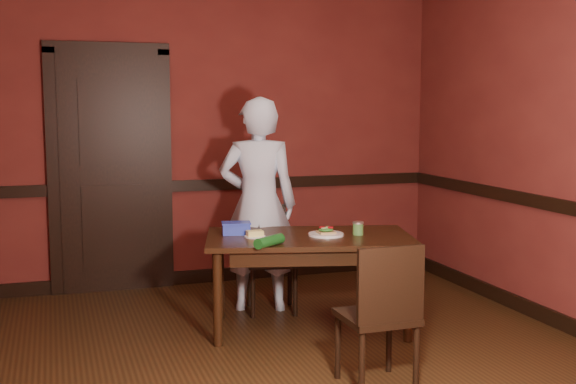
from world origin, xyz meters
TOP-DOWN VIEW (x-y plane):
  - floor at (0.00, 0.00)m, footprint 4.00×4.50m
  - wall_back at (0.00, 2.25)m, footprint 4.00×0.02m
  - wall_front at (0.00, -2.25)m, footprint 4.00×0.02m
  - wall_right at (2.00, 0.00)m, footprint 0.02×4.50m
  - dado_back at (0.00, 2.23)m, footprint 4.00×0.03m
  - dado_right at (1.99, 0.00)m, footprint 0.03×4.50m
  - baseboard_back at (0.00, 2.23)m, footprint 4.00×0.03m
  - baseboard_right at (1.99, 0.00)m, footprint 0.03×4.50m
  - door at (-1.00, 2.22)m, footprint 1.05×0.07m
  - dining_table at (0.26, 0.65)m, footprint 1.63×1.16m
  - chair_far at (0.13, 1.16)m, footprint 0.45×0.45m
  - chair_near at (0.27, -0.48)m, footprint 0.40×0.40m
  - person at (0.05, 1.26)m, footprint 0.71×0.57m
  - sandwich_plate at (0.38, 0.62)m, footprint 0.25×0.25m
  - sauce_jar at (0.61, 0.57)m, footprint 0.08×0.08m
  - cheese_saucer at (-0.13, 0.72)m, footprint 0.15×0.15m
  - food_tub at (-0.22, 0.88)m, footprint 0.23×0.18m
  - wrapped_veg at (-0.13, 0.36)m, footprint 0.25×0.21m

SIDE VIEW (x-z plane):
  - floor at x=0.00m, z-range -0.01..0.01m
  - baseboard_back at x=0.00m, z-range 0.00..0.12m
  - baseboard_right at x=1.99m, z-range 0.00..0.12m
  - dining_table at x=0.26m, z-range 0.00..0.69m
  - chair_far at x=0.13m, z-range 0.00..0.83m
  - chair_near at x=0.27m, z-range 0.00..0.86m
  - sandwich_plate at x=0.38m, z-range 0.67..0.74m
  - cheese_saucer at x=-0.13m, z-range 0.68..0.73m
  - wrapped_veg at x=-0.13m, z-range 0.69..0.76m
  - food_tub at x=-0.22m, z-range 0.69..0.78m
  - sauce_jar at x=0.61m, z-range 0.69..0.78m
  - person at x=0.05m, z-range 0.00..1.68m
  - dado_back at x=0.00m, z-range 0.85..0.95m
  - dado_right at x=1.99m, z-range 0.85..0.95m
  - door at x=-1.00m, z-range -0.01..2.19m
  - wall_back at x=0.00m, z-range 0.00..2.70m
  - wall_front at x=0.00m, z-range 0.00..2.70m
  - wall_right at x=2.00m, z-range 0.00..2.70m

